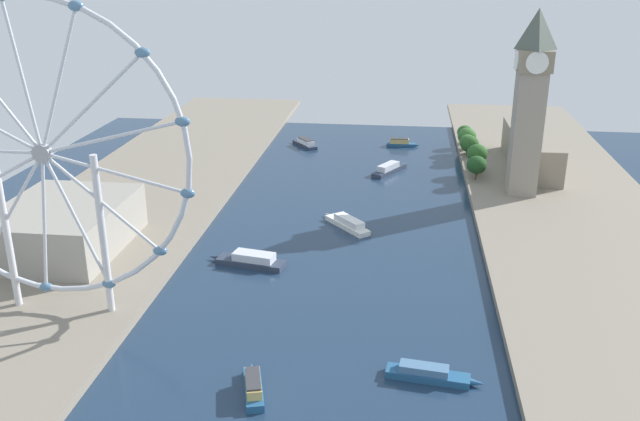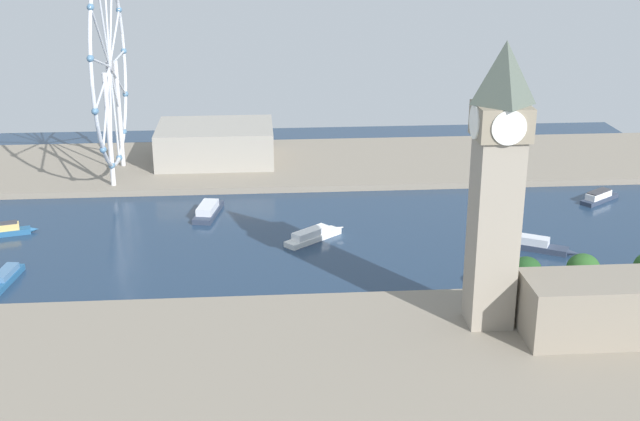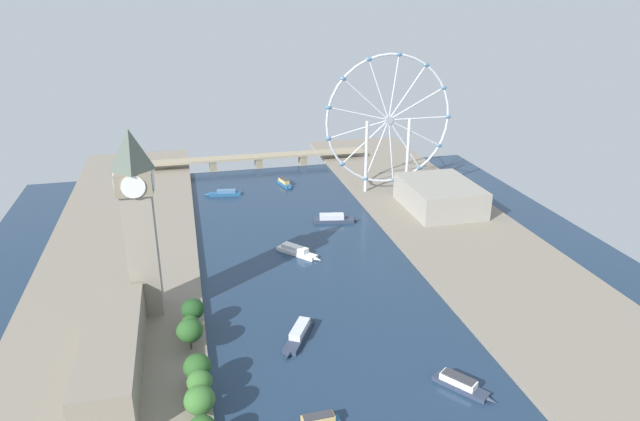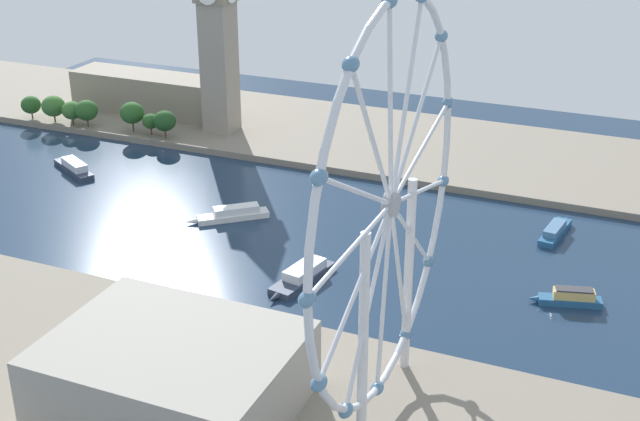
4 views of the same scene
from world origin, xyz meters
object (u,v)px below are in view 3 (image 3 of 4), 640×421
at_px(clock_tower, 139,221).
at_px(tour_boat_5, 224,193).
at_px(tour_boat_1, 297,251).
at_px(tour_boat_6, 334,219).
at_px(ferris_wheel, 389,121).
at_px(river_bridge, 258,158).
at_px(tour_boat_4, 461,384).
at_px(parliament_block, 112,354).
at_px(tour_boat_3, 299,334).
at_px(riverside_hall, 440,196).
at_px(tour_boat_0, 285,183).

distance_m(clock_tower, tour_boat_5, 180.35).
bearing_deg(tour_boat_1, tour_boat_6, 101.99).
distance_m(ferris_wheel, river_bridge, 137.09).
distance_m(tour_boat_4, tour_boat_6, 182.35).
relative_size(parliament_block, tour_boat_3, 2.60).
distance_m(parliament_block, tour_boat_4, 141.06).
relative_size(parliament_block, tour_boat_4, 3.36).
bearing_deg(river_bridge, parliament_block, -108.99).
bearing_deg(tour_boat_5, tour_boat_1, 113.72).
xyz_separation_m(ferris_wheel, river_bridge, (-87.04, 93.84, -49.10)).
bearing_deg(river_bridge, tour_boat_6, -77.12).
distance_m(riverside_hall, tour_boat_4, 196.06).
relative_size(river_bridge, tour_boat_1, 7.10).
distance_m(ferris_wheel, tour_boat_3, 215.58).
distance_m(tour_boat_3, tour_boat_6, 141.62).
distance_m(riverside_hall, river_bridge, 179.65).
distance_m(parliament_block, river_bridge, 302.07).
relative_size(river_bridge, tour_boat_5, 6.72).
relative_size(ferris_wheel, tour_boat_3, 3.32).
distance_m(clock_tower, tour_boat_4, 158.14).
xyz_separation_m(riverside_hall, tour_boat_4, (-72.90, -181.72, -10.31)).
relative_size(clock_tower, tour_boat_1, 3.33).
bearing_deg(tour_boat_6, tour_boat_1, -117.12).
distance_m(clock_tower, tour_boat_6, 159.55).
bearing_deg(tour_boat_0, parliament_block, -41.48).
distance_m(ferris_wheel, tour_boat_1, 139.75).
height_order(riverside_hall, tour_boat_5, riverside_hall).
relative_size(riverside_hall, tour_boat_5, 2.11).
bearing_deg(riverside_hall, clock_tower, -154.17).
relative_size(clock_tower, river_bridge, 0.47).
bearing_deg(tour_boat_3, ferris_wheel, 178.86).
bearing_deg(parliament_block, tour_boat_3, 8.77).
distance_m(river_bridge, tour_boat_3, 274.08).
distance_m(tour_boat_0, tour_boat_1, 129.18).
bearing_deg(tour_boat_5, tour_boat_3, 102.26).
height_order(ferris_wheel, tour_boat_6, ferris_wheel).
height_order(parliament_block, tour_boat_1, parliament_block).
bearing_deg(tour_boat_3, tour_boat_1, -161.36).
height_order(tour_boat_3, tour_boat_4, tour_boat_3).
height_order(riverside_hall, tour_boat_1, riverside_hall).
xyz_separation_m(river_bridge, tour_boat_3, (-19.04, -273.36, -5.64)).
relative_size(ferris_wheel, riverside_hall, 1.72).
bearing_deg(tour_boat_3, riverside_hall, 164.96).
relative_size(tour_boat_0, tour_boat_3, 0.73).
distance_m(parliament_block, tour_boat_6, 194.86).
bearing_deg(tour_boat_5, river_bridge, -109.87).
height_order(clock_tower, parliament_block, clock_tower).
xyz_separation_m(ferris_wheel, tour_boat_5, (-123.33, 23.42, -55.08)).
distance_m(parliament_block, riverside_hall, 253.03).
height_order(river_bridge, tour_boat_5, river_bridge).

